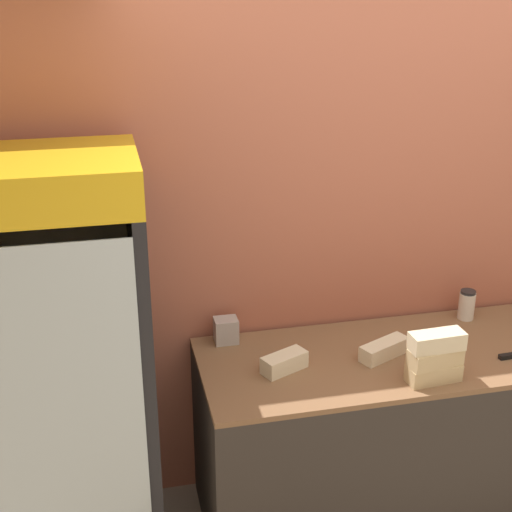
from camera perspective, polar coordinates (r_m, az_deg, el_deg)
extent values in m
cube|color=#B7664C|center=(3.53, 10.07, 2.28)|extent=(5.20, 0.06, 2.70)
cube|color=#332D28|center=(3.63, 11.54, -13.77)|extent=(1.94, 0.71, 0.85)
cube|color=brown|center=(3.39, 12.10, -7.72)|extent=(1.94, 0.71, 0.02)
cube|color=black|center=(3.43, -15.07, -7.91)|extent=(0.75, 0.04, 1.71)
cube|color=black|center=(3.16, -8.81, -10.16)|extent=(0.05, 0.66, 1.71)
cube|color=white|center=(3.40, -15.09, -8.14)|extent=(0.65, 0.02, 1.61)
cube|color=silver|center=(2.88, -15.39, -14.21)|extent=(0.65, 0.01, 1.61)
cube|color=gold|center=(2.75, -17.18, 5.82)|extent=(0.75, 0.59, 0.18)
cube|color=silver|center=(3.41, -14.44, -17.23)|extent=(0.63, 0.54, 0.01)
cube|color=silver|center=(3.22, -14.96, -13.00)|extent=(0.63, 0.54, 0.01)
cube|color=silver|center=(3.06, -15.52, -8.29)|extent=(0.63, 0.54, 0.01)
cube|color=silver|center=(2.92, -16.13, -3.09)|extent=(0.63, 0.54, 0.01)
cylinder|color=#2D6B38|center=(2.82, -13.37, -8.86)|extent=(0.08, 0.08, 0.16)
cylinder|color=#2D6B38|center=(2.77, -13.57, -6.88)|extent=(0.03, 0.03, 0.07)
cylinder|color=#2D6B38|center=(3.17, -10.82, -18.38)|extent=(0.07, 0.07, 0.15)
cylinder|color=#2D6B38|center=(3.10, -10.97, -16.88)|extent=(0.03, 0.03, 0.06)
cylinder|color=#B2BCCC|center=(3.17, -19.74, -18.06)|extent=(0.02, 0.02, 0.05)
cylinder|color=#B2231E|center=(2.68, -16.52, -3.24)|extent=(0.08, 0.08, 0.18)
cylinder|color=#B2231E|center=(2.64, -16.81, -0.76)|extent=(0.03, 0.03, 0.08)
cylinder|color=#72337F|center=(2.69, -14.44, -3.50)|extent=(0.08, 0.08, 0.13)
cylinder|color=#72337F|center=(2.65, -14.63, -1.66)|extent=(0.03, 0.03, 0.06)
cylinder|color=#72337F|center=(2.67, -11.86, -3.16)|extent=(0.06, 0.06, 0.15)
cylinder|color=#72337F|center=(2.63, -12.04, -1.00)|extent=(0.02, 0.02, 0.07)
cube|color=tan|center=(3.18, 14.09, -9.05)|extent=(0.24, 0.11, 0.08)
cube|color=tan|center=(3.14, 14.22, -7.84)|extent=(0.24, 0.12, 0.08)
cube|color=beige|center=(3.10, 14.35, -6.60)|extent=(0.24, 0.10, 0.08)
cube|color=beige|center=(3.16, 2.28, -8.50)|extent=(0.22, 0.16, 0.08)
cube|color=beige|center=(3.31, 10.22, -7.36)|extent=(0.26, 0.18, 0.07)
cube|color=black|center=(3.46, 19.61, -7.54)|extent=(0.10, 0.03, 0.02)
cylinder|color=silver|center=(3.74, 16.49, -3.84)|extent=(0.08, 0.08, 0.14)
cylinder|color=#262628|center=(3.71, 16.62, -2.78)|extent=(0.07, 0.07, 0.01)
cube|color=#B7B2AD|center=(3.38, -2.41, -5.96)|extent=(0.11, 0.09, 0.12)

